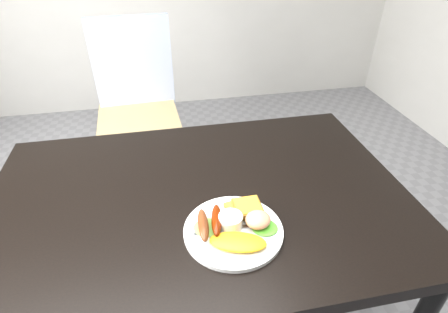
% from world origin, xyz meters
% --- Properties ---
extents(dining_table, '(1.20, 0.80, 0.04)m').
position_xyz_m(dining_table, '(0.00, 0.00, 0.73)').
color(dining_table, black).
rests_on(dining_table, ground).
extents(dining_chair, '(0.47, 0.47, 0.05)m').
position_xyz_m(dining_chair, '(-0.21, 1.06, 0.45)').
color(dining_chair, tan).
rests_on(dining_chair, ground).
extents(person, '(0.54, 0.42, 1.35)m').
position_xyz_m(person, '(-0.18, 0.80, 0.67)').
color(person, navy).
rests_on(person, ground).
extents(plate, '(0.25, 0.25, 0.01)m').
position_xyz_m(plate, '(0.06, -0.16, 0.76)').
color(plate, white).
rests_on(plate, dining_table).
extents(lettuce_left, '(0.08, 0.08, 0.01)m').
position_xyz_m(lettuce_left, '(0.00, -0.15, 0.77)').
color(lettuce_left, '#5FA23A').
rests_on(lettuce_left, plate).
extents(lettuce_right, '(0.08, 0.07, 0.01)m').
position_xyz_m(lettuce_right, '(0.14, -0.18, 0.77)').
color(lettuce_right, green).
rests_on(lettuce_right, plate).
extents(omelette, '(0.15, 0.10, 0.02)m').
position_xyz_m(omelette, '(0.06, -0.22, 0.77)').
color(omelette, yellow).
rests_on(omelette, plate).
extents(sausage_a, '(0.03, 0.11, 0.03)m').
position_xyz_m(sausage_a, '(-0.01, -0.15, 0.78)').
color(sausage_a, '#612C13').
rests_on(sausage_a, lettuce_left).
extents(sausage_b, '(0.05, 0.11, 0.03)m').
position_xyz_m(sausage_b, '(0.02, -0.14, 0.78)').
color(sausage_b, '#5E1D06').
rests_on(sausage_b, lettuce_left).
extents(ramekin, '(0.07, 0.07, 0.04)m').
position_xyz_m(ramekin, '(0.06, -0.15, 0.78)').
color(ramekin, white).
rests_on(ramekin, plate).
extents(toast_a, '(0.09, 0.09, 0.01)m').
position_xyz_m(toast_a, '(0.10, -0.11, 0.77)').
color(toast_a, olive).
rests_on(toast_a, plate).
extents(toast_b, '(0.07, 0.07, 0.01)m').
position_xyz_m(toast_b, '(0.11, -0.11, 0.78)').
color(toast_b, brown).
rests_on(toast_b, toast_a).
extents(potato_salad, '(0.08, 0.07, 0.03)m').
position_xyz_m(potato_salad, '(0.12, -0.17, 0.79)').
color(potato_salad, beige).
rests_on(potato_salad, lettuce_right).
extents(fork, '(0.14, 0.01, 0.00)m').
position_xyz_m(fork, '(0.03, -0.16, 0.76)').
color(fork, '#ADAFB7').
rests_on(fork, plate).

